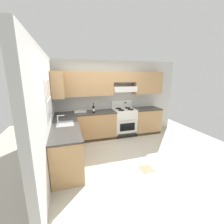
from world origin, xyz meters
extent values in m
plane|color=beige|center=(0.00, 0.00, 0.00)|extent=(7.04, 7.04, 0.00)
cube|color=olive|center=(0.45, -0.84, 0.00)|extent=(0.30, 0.30, 0.01)
cube|color=silver|center=(0.46, 1.62, 1.27)|extent=(4.68, 0.12, 2.55)
cube|color=tan|center=(-0.58, 1.38, 1.80)|extent=(1.81, 0.34, 0.76)
cube|color=tan|center=(1.64, 1.38, 1.80)|extent=(1.02, 0.34, 0.76)
cube|color=tan|center=(0.73, 1.38, 2.01)|extent=(0.80, 0.34, 0.34)
cube|color=white|center=(0.73, 1.34, 1.62)|extent=(0.80, 0.46, 0.17)
cube|color=white|center=(0.73, 1.12, 1.54)|extent=(0.80, 0.03, 0.04)
sphere|color=silver|center=(-0.58, 1.20, 1.54)|extent=(0.02, 0.02, 0.02)
sphere|color=silver|center=(1.33, 1.20, 1.54)|extent=(0.02, 0.02, 0.02)
sphere|color=silver|center=(1.95, 1.20, 1.54)|extent=(0.02, 0.02, 0.02)
cube|color=silver|center=(0.06, 1.55, 1.08)|extent=(0.08, 0.01, 0.12)
cube|color=silver|center=(0.06, 1.54, 1.10)|extent=(0.03, 0.00, 0.03)
cube|color=silver|center=(0.06, 1.54, 1.06)|extent=(0.03, 0.00, 0.03)
cube|color=silver|center=(1.40, 1.55, 1.08)|extent=(0.08, 0.01, 0.12)
cube|color=silver|center=(1.40, 1.54, 1.10)|extent=(0.03, 0.00, 0.03)
cube|color=silver|center=(1.40, 1.54, 1.06)|extent=(0.03, 0.00, 0.03)
cube|color=silver|center=(-1.62, 0.10, 1.27)|extent=(0.12, 4.00, 2.55)
cube|color=white|center=(-1.57, 0.10, 1.55)|extent=(0.04, 1.00, 0.92)
cube|color=white|center=(-1.55, 0.10, 1.55)|extent=(0.01, 0.90, 0.82)
cube|color=white|center=(-1.54, 0.10, 1.55)|extent=(0.01, 0.90, 0.02)
cube|color=tan|center=(-1.38, 1.20, 1.80)|extent=(0.34, 0.64, 0.76)
cube|color=tan|center=(-0.59, 1.25, 0.44)|extent=(1.87, 0.61, 0.87)
cube|color=#3D3A38|center=(-0.59, 1.25, 0.89)|extent=(1.90, 0.63, 0.04)
cube|color=tan|center=(1.58, 1.25, 0.44)|extent=(0.94, 0.61, 0.87)
cube|color=#3D3A38|center=(1.58, 1.25, 0.89)|extent=(0.96, 0.63, 0.04)
cube|color=black|center=(0.26, 0.97, 0.04)|extent=(3.54, 0.06, 0.09)
sphere|color=silver|center=(-0.97, 0.93, 0.68)|extent=(0.03, 0.03, 0.03)
sphere|color=silver|center=(1.72, 0.93, 0.68)|extent=(0.03, 0.03, 0.03)
cube|color=tan|center=(-1.25, 0.00, 0.44)|extent=(0.61, 1.89, 0.87)
cube|color=#3D3A38|center=(-1.25, 0.00, 0.89)|extent=(0.63, 1.91, 0.04)
cube|color=black|center=(-0.97, 0.00, 0.04)|extent=(0.06, 1.85, 0.09)
cube|color=#999B9E|center=(-1.25, 0.23, 0.91)|extent=(0.40, 0.48, 0.01)
cube|color=#28282B|center=(-1.25, 0.23, 0.84)|extent=(0.34, 0.42, 0.14)
cylinder|color=silver|center=(-1.41, 0.23, 1.02)|extent=(0.03, 0.03, 0.22)
cylinder|color=silver|center=(-1.33, 0.23, 1.12)|extent=(0.16, 0.02, 0.02)
cube|color=white|center=(0.73, 1.25, 0.46)|extent=(0.76, 0.58, 0.91)
cube|color=black|center=(0.73, 0.95, 0.38)|extent=(0.53, 0.01, 0.26)
cylinder|color=silver|center=(0.73, 0.93, 0.62)|extent=(0.65, 0.02, 0.02)
cube|color=#333333|center=(0.73, 0.96, 0.10)|extent=(0.70, 0.01, 0.11)
cube|color=white|center=(0.73, 1.25, 0.92)|extent=(0.76, 0.58, 0.02)
cube|color=white|center=(0.73, 1.52, 1.05)|extent=(0.76, 0.04, 0.29)
cube|color=#053F0C|center=(0.86, 1.50, 1.10)|extent=(0.09, 0.01, 0.04)
cylinder|color=black|center=(0.56, 1.11, 0.94)|extent=(0.19, 0.19, 0.02)
cylinder|color=black|center=(0.56, 1.11, 0.93)|extent=(0.07, 0.07, 0.01)
cylinder|color=black|center=(0.90, 1.11, 0.94)|extent=(0.19, 0.19, 0.02)
cylinder|color=black|center=(0.90, 1.11, 0.93)|extent=(0.07, 0.07, 0.01)
cylinder|color=black|center=(0.56, 1.39, 0.94)|extent=(0.19, 0.19, 0.02)
cylinder|color=black|center=(0.56, 1.39, 0.93)|extent=(0.07, 0.07, 0.01)
cylinder|color=black|center=(0.90, 1.39, 0.94)|extent=(0.19, 0.19, 0.02)
cylinder|color=black|center=(0.90, 1.39, 0.93)|extent=(0.07, 0.07, 0.01)
cylinder|color=white|center=(0.52, 1.50, 1.03)|extent=(0.04, 0.02, 0.04)
cylinder|color=white|center=(0.66, 1.50, 1.03)|extent=(0.04, 0.02, 0.04)
cylinder|color=white|center=(0.80, 1.50, 1.03)|extent=(0.04, 0.02, 0.04)
cylinder|color=white|center=(0.94, 1.50, 1.03)|extent=(0.04, 0.02, 0.04)
cylinder|color=black|center=(-0.37, 1.15, 1.01)|extent=(0.08, 0.08, 0.20)
cone|color=black|center=(-0.37, 1.15, 1.13)|extent=(0.08, 0.08, 0.04)
cylinder|color=black|center=(-0.37, 1.15, 1.19)|extent=(0.03, 0.03, 0.08)
cylinder|color=maroon|center=(-0.37, 1.15, 1.22)|extent=(0.03, 0.03, 0.02)
cube|color=silver|center=(-0.37, 1.11, 1.01)|extent=(0.07, 0.00, 0.09)
cube|color=white|center=(-0.77, 1.35, 0.92)|extent=(0.30, 0.17, 0.02)
cube|color=white|center=(-0.77, 1.25, 0.94)|extent=(0.38, 0.01, 0.06)
cube|color=white|center=(-0.77, 1.45, 0.94)|extent=(0.38, 0.01, 0.06)
cube|color=white|center=(-0.95, 1.35, 0.94)|extent=(0.01, 0.19, 0.06)
cube|color=white|center=(-0.59, 1.35, 0.94)|extent=(0.01, 0.19, 0.06)
camera|label=1|loc=(-1.19, -3.48, 2.05)|focal=24.25mm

